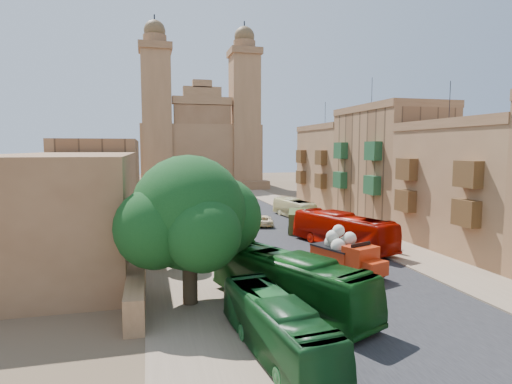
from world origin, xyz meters
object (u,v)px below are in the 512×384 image
street_tree_c (161,191)px  car_white_b (241,203)px  church (199,145)px  car_cream (264,220)px  car_dkblue (202,201)px  bus_green_south (277,326)px  red_truck (347,253)px  street_tree_a (172,225)px  bus_cream_east (294,208)px  pedestrian_a (395,242)px  street_tree_b (165,205)px  olive_pickup (300,221)px  car_blue_b (212,194)px  car_white_a (203,212)px  bus_green_north (288,281)px  pedestrian_c (391,238)px  car_blue_a (241,246)px  bus_red_east (342,230)px  street_tree_d (159,186)px  ficus_tree (190,217)px

street_tree_c → car_white_b: 13.30m
church → car_cream: church is taller
car_dkblue → bus_green_south: bearing=-117.1°
car_white_b → red_truck: bearing=100.2°
street_tree_a → bus_cream_east: size_ratio=0.55×
car_dkblue → pedestrian_a: bearing=-94.2°
street_tree_b → bus_cream_east: 18.17m
olive_pickup → street_tree_c: bearing=136.6°
red_truck → car_cream: size_ratio=1.42×
car_blue_b → pedestrian_a: pedestrian_a is taller
church → car_white_a: (-4.87, -43.69, -8.91)m
bus_green_north → pedestrian_c: bus_green_north is taller
bus_cream_east → pedestrian_c: (2.77, -18.21, -0.34)m
church → car_blue_a: size_ratio=9.34×
bus_green_north → bus_red_east: bearing=28.7°
street_tree_d → bus_red_east: size_ratio=0.40×
car_blue_b → church: bearing=96.3°
street_tree_d → car_dkblue: 7.19m
red_truck → car_blue_b: red_truck is taller
street_tree_a → bus_red_east: street_tree_a is taller
church → car_blue_a: church is taller
street_tree_b → car_white_b: (11.67, 17.77, -2.43)m
olive_pickup → bus_red_east: 8.26m
church → car_white_a: church is taller
street_tree_d → bus_red_east: bearing=-65.7°
car_blue_a → car_white_b: (5.83, 27.11, 0.06)m
bus_green_north → car_dkblue: (0.74, 43.81, -0.88)m
street_tree_a → olive_pickup: size_ratio=0.84×
street_tree_b → bus_red_east: street_tree_b is taller
street_tree_c → red_truck: 31.17m
ficus_tree → car_blue_b: size_ratio=2.08×
red_truck → car_cream: 19.64m
car_blue_a → car_dkblue: bearing=89.3°
street_tree_a → church: bearing=81.5°
street_tree_a → car_blue_a: (5.84, 2.65, -2.53)m
car_blue_a → car_blue_b: car_blue_b is taller
street_tree_c → bus_green_north: size_ratio=0.46×
church → red_truck: bearing=-88.5°
street_tree_a → car_white_a: size_ratio=1.30×
red_truck → car_dkblue: 38.89m
bus_green_north → pedestrian_a: 16.02m
car_cream → ficus_tree: bearing=76.3°
bus_red_east → car_white_b: size_ratio=2.62×
ficus_tree → pedestrian_a: ficus_tree is taller
car_blue_b → car_dkblue: bearing=-99.3°
street_tree_b → car_blue_a: size_ratio=1.21×
olive_pickup → bus_green_south: size_ratio=0.63×
car_dkblue → pedestrian_a: 36.20m
street_tree_a → ficus_tree: bearing=-85.9°
car_cream → car_blue_b: (-1.61, 28.99, 0.08)m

